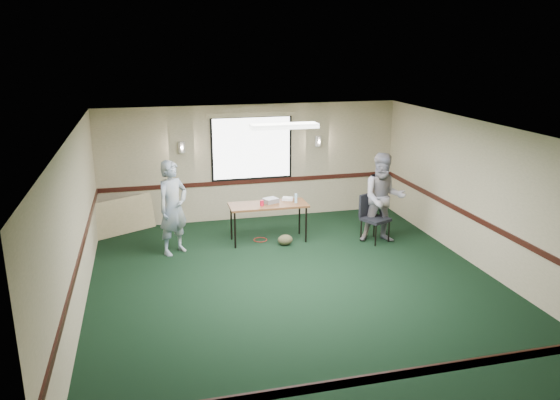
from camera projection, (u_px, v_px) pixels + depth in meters
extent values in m
plane|color=black|center=(298.00, 287.00, 9.38)|extent=(8.00, 8.00, 0.00)
plane|color=tan|center=(252.00, 163.00, 12.73)|extent=(7.00, 0.00, 7.00)
plane|color=tan|center=(414.00, 333.00, 5.28)|extent=(7.00, 0.00, 7.00)
plane|color=tan|center=(75.00, 230.00, 8.18)|extent=(0.00, 8.00, 8.00)
plane|color=tan|center=(486.00, 198.00, 9.82)|extent=(0.00, 8.00, 8.00)
plane|color=silver|center=(300.00, 131.00, 8.62)|extent=(8.00, 8.00, 0.00)
cube|color=black|center=(252.00, 181.00, 12.84)|extent=(7.00, 0.03, 0.10)
cube|color=black|center=(410.00, 373.00, 5.42)|extent=(7.00, 0.03, 0.10)
cube|color=black|center=(79.00, 258.00, 8.31)|extent=(0.03, 8.00, 0.10)
cube|color=black|center=(482.00, 222.00, 9.95)|extent=(0.03, 8.00, 0.10)
cube|color=black|center=(252.00, 148.00, 12.60)|extent=(1.90, 0.01, 1.50)
cube|color=white|center=(252.00, 148.00, 12.60)|extent=(1.80, 0.02, 1.40)
cube|color=tan|center=(251.00, 115.00, 12.39)|extent=(2.05, 0.08, 0.10)
cylinder|color=silver|center=(182.00, 147.00, 12.17)|extent=(0.16, 0.16, 0.25)
cylinder|color=silver|center=(318.00, 141.00, 12.92)|extent=(0.16, 0.16, 0.25)
cube|color=white|center=(284.00, 126.00, 9.57)|extent=(1.20, 0.32, 0.08)
cube|color=#4F3616|center=(268.00, 205.00, 11.35)|extent=(1.64, 0.67, 0.04)
cylinder|color=black|center=(235.00, 230.00, 11.06)|extent=(0.04, 0.04, 0.77)
cylinder|color=black|center=(306.00, 225.00, 11.39)|extent=(0.04, 0.04, 0.77)
cylinder|color=black|center=(231.00, 222.00, 11.54)|extent=(0.04, 0.04, 0.77)
cylinder|color=black|center=(299.00, 217.00, 11.88)|extent=(0.04, 0.04, 0.77)
cube|color=gray|center=(271.00, 200.00, 11.43)|extent=(0.36, 0.33, 0.10)
cube|color=white|center=(288.00, 199.00, 11.63)|extent=(0.27, 0.24, 0.06)
cylinder|color=red|center=(262.00, 203.00, 11.20)|extent=(0.08, 0.08, 0.12)
cylinder|color=#9BD8FE|center=(296.00, 198.00, 11.41)|extent=(0.06, 0.06, 0.19)
ellipsoid|color=#403C24|center=(285.00, 240.00, 11.31)|extent=(0.34, 0.27, 0.22)
torus|color=red|center=(260.00, 240.00, 11.61)|extent=(0.39, 0.39, 0.01)
cube|color=tan|center=(121.00, 216.00, 11.92)|extent=(1.45, 0.92, 0.78)
cube|color=black|center=(376.00, 219.00, 11.42)|extent=(0.64, 0.64, 0.06)
cube|color=black|center=(368.00, 204.00, 11.52)|extent=(0.46, 0.25, 0.49)
cylinder|color=black|center=(376.00, 236.00, 11.22)|extent=(0.03, 0.03, 0.45)
cylinder|color=black|center=(389.00, 231.00, 11.46)|extent=(0.03, 0.03, 0.45)
cylinder|color=black|center=(361.00, 230.00, 11.52)|extent=(0.03, 0.03, 0.45)
cylinder|color=black|center=(374.00, 227.00, 11.77)|extent=(0.03, 0.03, 0.45)
imported|color=#456199|center=(173.00, 208.00, 10.66)|extent=(0.82, 0.77, 1.88)
imported|color=#7584B7|center=(383.00, 198.00, 11.29)|extent=(1.06, 0.91, 1.89)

